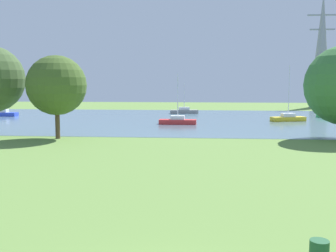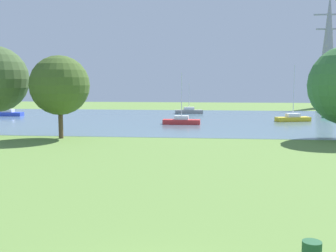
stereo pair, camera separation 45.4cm
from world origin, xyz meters
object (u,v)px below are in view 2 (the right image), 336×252
(sailboat_gray, at_px, (189,111))
(sailboat_yellow, at_px, (293,118))
(electricity_pylon, at_px, (328,50))
(tree_mid_shore, at_px, (60,85))
(sailboat_red, at_px, (182,121))
(sailboat_blue, at_px, (8,113))

(sailboat_gray, relative_size, sailboat_yellow, 0.69)
(sailboat_gray, distance_m, electricity_pylon, 36.41)
(tree_mid_shore, relative_size, electricity_pylon, 0.32)
(sailboat_yellow, bearing_deg, sailboat_red, -160.00)
(sailboat_blue, bearing_deg, tree_mid_shore, -53.39)
(sailboat_yellow, height_order, sailboat_red, sailboat_yellow)
(sailboat_blue, distance_m, sailboat_red, 30.70)
(tree_mid_shore, bearing_deg, electricity_pylon, 53.37)
(sailboat_gray, bearing_deg, sailboat_yellow, -40.89)
(sailboat_red, bearing_deg, tree_mid_shore, -126.46)
(sailboat_blue, bearing_deg, sailboat_yellow, -6.08)
(sailboat_red, relative_size, tree_mid_shore, 0.83)
(sailboat_yellow, bearing_deg, electricity_pylon, 67.86)
(sailboat_gray, distance_m, sailboat_blue, 30.11)
(sailboat_blue, relative_size, electricity_pylon, 0.22)
(sailboat_gray, bearing_deg, electricity_pylon, 34.35)
(sailboat_blue, bearing_deg, sailboat_red, -19.40)
(sailboat_blue, distance_m, tree_mid_shore, 31.03)
(sailboat_blue, height_order, electricity_pylon, electricity_pylon)
(sailboat_yellow, xyz_separation_m, tree_mid_shore, (-25.78, -19.93, 4.64))
(sailboat_gray, xyz_separation_m, tree_mid_shore, (-10.60, -33.07, 4.66))
(tree_mid_shore, height_order, electricity_pylon, electricity_pylon)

